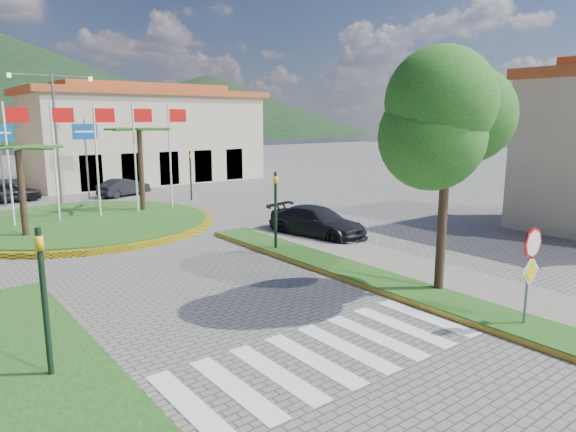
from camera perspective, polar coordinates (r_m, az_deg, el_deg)
sidewalk_right at (r=15.47m, az=26.61°, el=-9.94°), size 4.00×28.00×0.15m
verge_right at (r=14.44m, az=24.49°, el=-11.15°), size 1.60×28.00×0.18m
crosswalk at (r=12.02m, az=4.23°, el=-15.09°), size 8.00×3.00×0.01m
roundabout_island at (r=27.47m, az=-21.72°, el=-0.63°), size 12.70×12.70×6.00m
stop_sign at (r=14.00m, az=25.36°, el=-4.57°), size 0.80×0.11×2.65m
deciduous_tree at (r=15.64m, az=17.35°, el=10.05°), size 3.60×3.60×6.80m
traffic_light_left at (r=11.20m, az=-25.51°, el=-7.46°), size 0.15×0.18×3.20m
traffic_light_right at (r=20.14m, az=-1.39°, el=1.34°), size 0.15×0.18×3.20m
traffic_light_far at (r=33.83m, az=-10.78°, el=4.99°), size 0.18×0.15×3.20m
direction_sign_west at (r=35.41m, az=-29.37°, el=6.64°), size 1.60×0.14×5.20m
direction_sign_east at (r=36.49m, az=-21.56°, el=7.35°), size 1.60×0.14×5.20m
street_lamp_centre at (r=35.00m, az=-24.38°, el=8.61°), size 4.80×0.16×8.00m
building_right at (r=45.44m, az=-15.59°, el=8.70°), size 19.08×9.54×8.05m
hill_far_east at (r=159.08m, az=-8.91°, el=12.01°), size 120.00×120.00×18.00m
car_dark_a at (r=37.03m, az=-28.63°, el=2.33°), size 3.94×1.93×1.30m
car_dark_b at (r=36.98m, az=-17.76°, el=3.06°), size 3.87×2.38×1.20m
car_side_right at (r=22.93m, az=3.28°, el=-0.70°), size 2.87×5.04×1.37m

